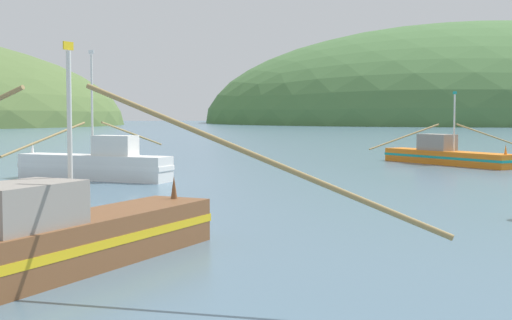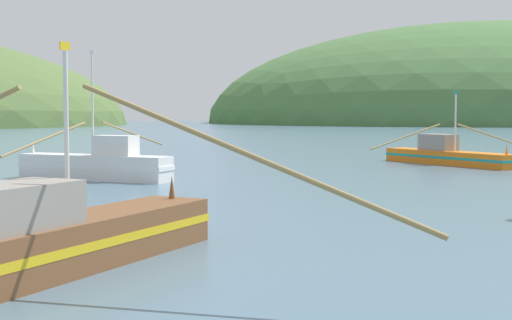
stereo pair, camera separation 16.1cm
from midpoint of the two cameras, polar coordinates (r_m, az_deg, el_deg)
The scene contains 4 objects.
hill_far_right at distance 265.89m, azimuth 17.15°, elevation 2.72°, with size 189.10×151.28×66.91m, color #47703D.
fishing_boat_orange at distance 56.59m, azimuth 14.41°, elevation 0.38°, with size 12.28×10.85×5.34m.
fishing_boat_brown at distance 18.56m, azimuth -15.21°, elevation -6.00°, with size 17.28×11.38×5.58m.
fishing_boat_white at distance 43.45m, azimuth -11.97°, elevation -0.33°, with size 9.54×14.04×7.35m.
Camera 2 is at (3.84, -7.46, 3.89)m, focal length 52.45 mm.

